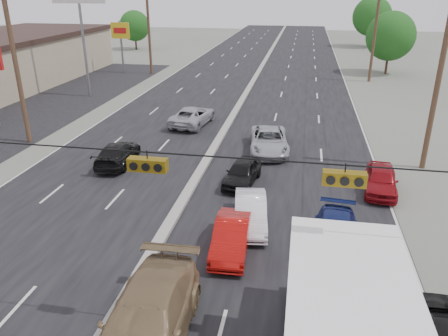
{
  "coord_description": "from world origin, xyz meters",
  "views": [
    {
      "loc": [
        5.34,
        -10.03,
        9.79
      ],
      "look_at": [
        2.13,
        7.74,
        2.2
      ],
      "focal_mm": 35.0,
      "sensor_mm": 36.0,
      "label": 1
    }
  ],
  "objects_px": {
    "tree_right_far": "(372,16)",
    "queue_car_b": "(251,213)",
    "utility_pole_left_b": "(16,66)",
    "oncoming_far": "(193,116)",
    "red_sedan": "(231,237)",
    "queue_car_d": "(334,236)",
    "tan_sedan": "(146,322)",
    "oncoming_near": "(118,154)",
    "queue_car_a": "(242,173)",
    "utility_pole_left_c": "(149,29)",
    "pole_sign_far": "(121,35)",
    "utility_pole_right_b": "(439,80)",
    "tree_left_far": "(135,26)",
    "queue_car_c": "(269,141)",
    "tree_right_mid": "(391,36)",
    "utility_pole_right_c": "(375,33)",
    "box_truck": "(342,332)",
    "queue_car_e": "(381,180)"
  },
  "relations": [
    {
      "from": "tree_right_far",
      "to": "red_sedan",
      "type": "xyz_separation_m",
      "value": [
        -13.0,
        -65.42,
        -4.33
      ]
    },
    {
      "from": "utility_pole_left_b",
      "to": "queue_car_d",
      "type": "distance_m",
      "value": 22.22
    },
    {
      "from": "utility_pole_left_c",
      "to": "pole_sign_far",
      "type": "bearing_deg",
      "value": -180.0
    },
    {
      "from": "pole_sign_far",
      "to": "queue_car_e",
      "type": "relative_size",
      "value": 1.55
    },
    {
      "from": "pole_sign_far",
      "to": "box_truck",
      "type": "height_order",
      "value": "pole_sign_far"
    },
    {
      "from": "queue_car_c",
      "to": "oncoming_near",
      "type": "xyz_separation_m",
      "value": [
        -8.58,
        -3.68,
        -0.07
      ]
    },
    {
      "from": "tree_right_mid",
      "to": "queue_car_b",
      "type": "bearing_deg",
      "value": -106.7
    },
    {
      "from": "tree_right_far",
      "to": "box_truck",
      "type": "distance_m",
      "value": 72.1
    },
    {
      "from": "tree_right_far",
      "to": "queue_car_d",
      "type": "bearing_deg",
      "value": -97.92
    },
    {
      "from": "utility_pole_right_b",
      "to": "queue_car_a",
      "type": "bearing_deg",
      "value": -158.02
    },
    {
      "from": "utility_pole_right_b",
      "to": "queue_car_e",
      "type": "bearing_deg",
      "value": -127.62
    },
    {
      "from": "tree_right_mid",
      "to": "box_truck",
      "type": "bearing_deg",
      "value": -100.13
    },
    {
      "from": "utility_pole_left_b",
      "to": "oncoming_far",
      "type": "distance_m",
      "value": 12.26
    },
    {
      "from": "tan_sedan",
      "to": "oncoming_near",
      "type": "height_order",
      "value": "tan_sedan"
    },
    {
      "from": "utility_pole_left_b",
      "to": "tan_sedan",
      "type": "xyz_separation_m",
      "value": [
        13.9,
        -15.75,
        -4.26
      ]
    },
    {
      "from": "red_sedan",
      "to": "queue_car_d",
      "type": "relative_size",
      "value": 0.88
    },
    {
      "from": "box_truck",
      "to": "queue_car_b",
      "type": "xyz_separation_m",
      "value": [
        -3.2,
        8.1,
        -1.36
      ]
    },
    {
      "from": "utility_pole_left_b",
      "to": "tan_sedan",
      "type": "distance_m",
      "value": 21.44
    },
    {
      "from": "box_truck",
      "to": "red_sedan",
      "type": "xyz_separation_m",
      "value": [
        -3.7,
        6.01,
        -1.37
      ]
    },
    {
      "from": "oncoming_far",
      "to": "red_sedan",
      "type": "bearing_deg",
      "value": 116.37
    },
    {
      "from": "pole_sign_far",
      "to": "oncoming_far",
      "type": "distance_m",
      "value": 23.68
    },
    {
      "from": "utility_pole_right_b",
      "to": "red_sedan",
      "type": "bearing_deg",
      "value": -132.35
    },
    {
      "from": "utility_pole_left_c",
      "to": "tree_right_mid",
      "type": "relative_size",
      "value": 1.4
    },
    {
      "from": "red_sedan",
      "to": "oncoming_near",
      "type": "xyz_separation_m",
      "value": [
        -8.08,
        7.85,
        0.0
      ]
    },
    {
      "from": "utility_pole_left_b",
      "to": "oncoming_near",
      "type": "xyz_separation_m",
      "value": [
        7.42,
        -2.57,
        -4.47
      ]
    },
    {
      "from": "utility_pole_left_b",
      "to": "utility_pole_left_c",
      "type": "distance_m",
      "value": 25.0
    },
    {
      "from": "utility_pole_left_c",
      "to": "oncoming_far",
      "type": "height_order",
      "value": "utility_pole_left_c"
    },
    {
      "from": "utility_pole_left_b",
      "to": "pole_sign_far",
      "type": "bearing_deg",
      "value": 97.97
    },
    {
      "from": "utility_pole_right_c",
      "to": "tan_sedan",
      "type": "relative_size",
      "value": 1.72
    },
    {
      "from": "utility_pole_right_c",
      "to": "queue_car_b",
      "type": "distance_m",
      "value": 34.82
    },
    {
      "from": "queue_car_a",
      "to": "queue_car_e",
      "type": "height_order",
      "value": "queue_car_e"
    },
    {
      "from": "oncoming_far",
      "to": "box_truck",
      "type": "bearing_deg",
      "value": 119.98
    },
    {
      "from": "tree_right_mid",
      "to": "queue_car_b",
      "type": "height_order",
      "value": "tree_right_mid"
    },
    {
      "from": "utility_pole_right_c",
      "to": "queue_car_d",
      "type": "relative_size",
      "value": 2.29
    },
    {
      "from": "utility_pole_right_c",
      "to": "box_truck",
      "type": "xyz_separation_m",
      "value": [
        -5.8,
        -41.44,
        -3.1
      ]
    },
    {
      "from": "tree_left_far",
      "to": "box_truck",
      "type": "distance_m",
      "value": 67.83
    },
    {
      "from": "tree_right_far",
      "to": "queue_car_b",
      "type": "bearing_deg",
      "value": -101.16
    },
    {
      "from": "tree_right_mid",
      "to": "queue_car_b",
      "type": "distance_m",
      "value": 40.2
    },
    {
      "from": "tree_right_mid",
      "to": "utility_pole_right_b",
      "type": "bearing_deg",
      "value": -94.76
    },
    {
      "from": "tree_left_far",
      "to": "red_sedan",
      "type": "distance_m",
      "value": 60.88
    },
    {
      "from": "queue_car_a",
      "to": "oncoming_far",
      "type": "bearing_deg",
      "value": 125.29
    },
    {
      "from": "box_truck",
      "to": "queue_car_e",
      "type": "xyz_separation_m",
      "value": [
        2.9,
        12.67,
        -1.35
      ]
    },
    {
      "from": "queue_car_a",
      "to": "queue_car_b",
      "type": "distance_m",
      "value": 4.42
    },
    {
      "from": "pole_sign_far",
      "to": "utility_pole_right_b",
      "type": "bearing_deg",
      "value": -41.26
    },
    {
      "from": "queue_car_c",
      "to": "queue_car_e",
      "type": "distance_m",
      "value": 7.81
    },
    {
      "from": "box_truck",
      "to": "queue_car_a",
      "type": "bearing_deg",
      "value": 108.39
    },
    {
      "from": "utility_pole_left_c",
      "to": "queue_car_e",
      "type": "xyz_separation_m",
      "value": [
        22.1,
        -28.76,
        -4.45
      ]
    },
    {
      "from": "utility_pole_left_b",
      "to": "oncoming_far",
      "type": "height_order",
      "value": "utility_pole_left_b"
    },
    {
      "from": "queue_car_c",
      "to": "queue_car_d",
      "type": "bearing_deg",
      "value": -79.15
    },
    {
      "from": "utility_pole_left_c",
      "to": "pole_sign_far",
      "type": "distance_m",
      "value": 3.57
    }
  ]
}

